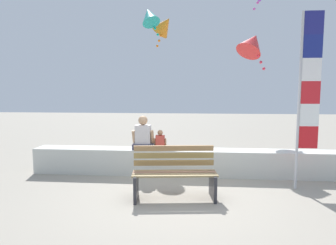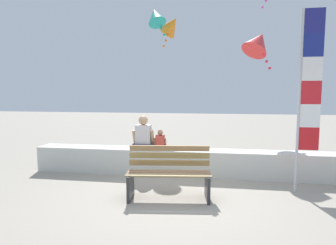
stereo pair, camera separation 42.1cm
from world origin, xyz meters
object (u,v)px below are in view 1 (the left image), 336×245
(person_adult, at_px, (143,136))
(kite_red, at_px, (252,43))
(flag_banner, at_px, (307,89))
(person_child, at_px, (160,142))
(kite_teal, at_px, (149,16))
(park_bench, at_px, (174,175))
(kite_orange, at_px, (164,26))

(person_adult, height_order, kite_red, kite_red)
(flag_banner, height_order, kite_red, kite_red)
(person_child, bearing_deg, flag_banner, -15.12)
(person_child, distance_m, flag_banner, 3.15)
(kite_teal, bearing_deg, park_bench, -75.95)
(kite_orange, bearing_deg, flag_banner, -54.16)
(person_child, bearing_deg, kite_orange, 94.23)
(kite_teal, bearing_deg, person_child, -77.03)
(person_adult, bearing_deg, flag_banner, -13.36)
(person_adult, distance_m, flag_banner, 3.46)
(flag_banner, bearing_deg, person_adult, 166.64)
(park_bench, bearing_deg, kite_teal, 104.05)
(park_bench, xyz_separation_m, kite_orange, (-0.67, 4.94, 3.64))
(person_adult, relative_size, person_child, 1.73)
(person_child, xyz_separation_m, kite_orange, (-0.26, 3.51, 3.31))
(kite_orange, bearing_deg, kite_red, -28.85)
(kite_red, bearing_deg, park_bench, -118.98)
(kite_teal, xyz_separation_m, kite_red, (3.01, -0.80, -1.01))
(kite_teal, distance_m, kite_orange, 0.77)
(kite_teal, bearing_deg, person_adult, -84.55)
(person_adult, distance_m, kite_teal, 4.41)
(person_adult, height_order, person_child, person_adult)
(person_child, height_order, kite_red, kite_red)
(park_bench, height_order, person_child, person_child)
(kite_teal, height_order, kite_red, kite_teal)
(person_adult, height_order, flag_banner, flag_banner)
(kite_teal, height_order, kite_orange, kite_teal)
(park_bench, xyz_separation_m, flag_banner, (2.41, 0.67, 1.50))
(kite_orange, bearing_deg, park_bench, -82.22)
(park_bench, bearing_deg, kite_orange, 97.78)
(person_child, bearing_deg, person_adult, -179.94)
(flag_banner, height_order, kite_teal, kite_teal)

